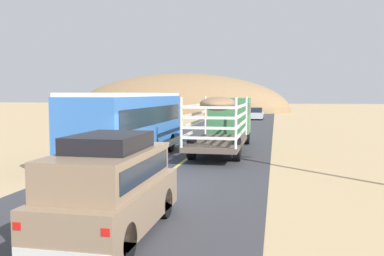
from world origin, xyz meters
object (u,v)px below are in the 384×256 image
(livestock_truck, at_px, (226,118))
(car_far, at_px, (256,114))
(bus, at_px, (130,124))
(boulder_mid_field, at_px, (80,120))
(suv_near, at_px, (110,186))

(livestock_truck, bearing_deg, car_far, 89.09)
(bus, distance_m, boulder_mid_field, 26.11)
(suv_near, xyz_separation_m, bus, (-3.15, 9.98, 0.60))
(suv_near, height_order, bus, bus)
(bus, relative_size, car_far, 2.27)
(boulder_mid_field, bearing_deg, car_far, 31.39)
(livestock_truck, xyz_separation_m, car_far, (0.44, 27.82, -1.10))
(livestock_truck, bearing_deg, suv_near, -92.80)
(suv_near, relative_size, livestock_truck, 0.48)
(bus, distance_m, car_far, 33.49)
(livestock_truck, bearing_deg, bus, -125.98)
(suv_near, bearing_deg, bus, 107.51)
(livestock_truck, relative_size, boulder_mid_field, 11.70)
(livestock_truck, bearing_deg, boulder_mid_field, 136.25)
(car_far, xyz_separation_m, boulder_mid_field, (-18.02, -10.99, -0.36))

